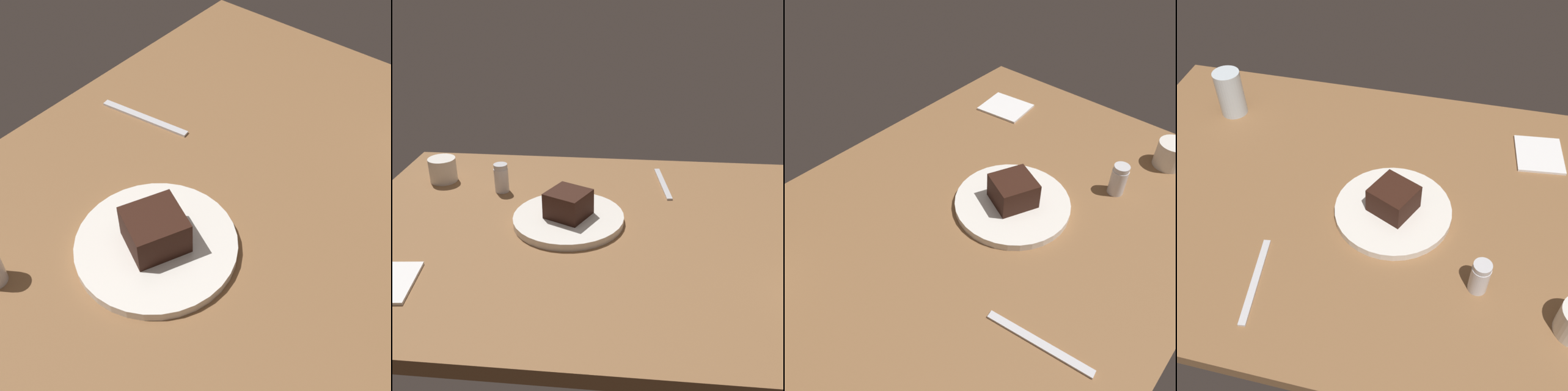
% 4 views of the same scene
% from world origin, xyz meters
% --- Properties ---
extents(dining_table, '(1.20, 0.84, 0.03)m').
position_xyz_m(dining_table, '(0.00, 0.00, 0.01)').
color(dining_table, brown).
rests_on(dining_table, ground).
extents(dessert_plate, '(0.25, 0.25, 0.02)m').
position_xyz_m(dessert_plate, '(-0.10, 0.02, 0.04)').
color(dessert_plate, white).
rests_on(dessert_plate, dining_table).
extents(chocolate_cake_slice, '(0.11, 0.11, 0.06)m').
position_xyz_m(chocolate_cake_slice, '(-0.10, 0.02, 0.08)').
color(chocolate_cake_slice, black).
rests_on(chocolate_cake_slice, dessert_plate).
extents(butter_knife, '(0.04, 0.19, 0.01)m').
position_xyz_m(butter_knife, '(0.12, 0.25, 0.03)').
color(butter_knife, silver).
rests_on(butter_knife, dining_table).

